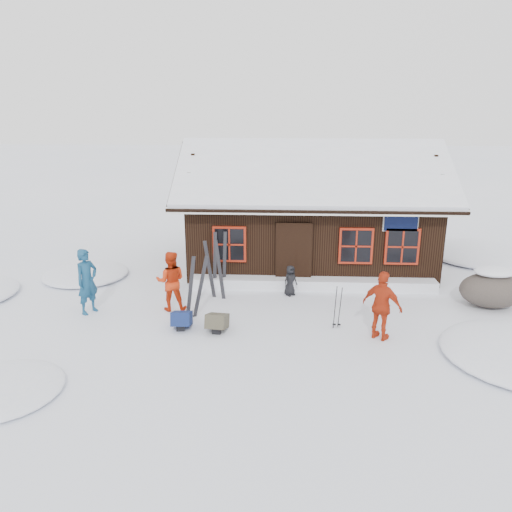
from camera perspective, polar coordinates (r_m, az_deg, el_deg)
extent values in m
plane|color=white|center=(13.60, 0.62, -6.95)|extent=(120.00, 120.00, 0.00)
cube|color=black|center=(17.97, 6.09, 3.13)|extent=(8.00, 5.00, 2.50)
cube|color=black|center=(16.13, 6.59, 9.13)|extent=(8.90, 3.14, 1.88)
cube|color=black|center=(19.05, 6.07, 10.33)|extent=(8.90, 3.14, 1.88)
cube|color=white|center=(16.11, 6.61, 9.63)|extent=(8.72, 3.07, 1.86)
cube|color=white|center=(19.04, 6.08, 10.75)|extent=(8.72, 3.07, 1.86)
cube|color=white|center=(17.51, 6.40, 12.61)|extent=(8.81, 0.22, 0.14)
cube|color=silver|center=(14.83, 6.81, 5.03)|extent=(8.90, 0.10, 0.20)
cube|color=black|center=(15.55, 4.32, 0.03)|extent=(1.00, 0.10, 2.00)
cube|color=black|center=(15.64, 16.25, 3.86)|extent=(1.00, 0.06, 0.60)
cube|color=maroon|center=(15.52, -3.05, 1.37)|extent=(1.04, 0.10, 1.14)
cube|color=black|center=(15.48, -3.06, 1.33)|extent=(0.90, 0.04, 1.00)
cube|color=maroon|center=(15.61, 11.34, 1.15)|extent=(1.04, 0.10, 1.14)
cube|color=black|center=(15.57, 11.36, 1.11)|extent=(0.90, 0.04, 1.00)
cube|color=maroon|center=(15.88, 16.35, 1.05)|extent=(1.04, 0.10, 1.14)
cube|color=black|center=(15.84, 16.38, 1.01)|extent=(0.90, 0.04, 1.00)
cube|color=white|center=(15.65, 6.47, -3.11)|extent=(7.60, 0.60, 0.35)
ellipsoid|color=white|center=(17.62, -18.85, -2.22)|extent=(2.80, 2.80, 0.34)
ellipsoid|color=white|center=(11.47, -26.98, -13.78)|extent=(2.40, 2.40, 0.29)
ellipsoid|color=white|center=(20.64, 24.16, -0.07)|extent=(4.00, 4.00, 0.48)
imported|color=navy|center=(14.30, -18.73, -2.76)|extent=(0.70, 0.79, 1.82)
imported|color=red|center=(13.96, -9.71, -2.83)|extent=(0.89, 0.73, 1.69)
imported|color=#B82F12|center=(12.42, 14.22, -5.56)|extent=(1.07, 0.95, 1.73)
imported|color=black|center=(14.96, 3.94, -2.80)|extent=(0.54, 0.51, 0.93)
ellipsoid|color=#544A43|center=(15.59, 25.33, -3.55)|extent=(1.77, 1.33, 0.97)
ellipsoid|color=white|center=(15.46, 25.53, -2.07)|extent=(1.11, 0.81, 0.25)
cube|color=black|center=(13.28, -7.51, -3.79)|extent=(0.28, 0.41, 1.76)
cube|color=black|center=(13.40, -6.37, -3.56)|extent=(0.47, 0.13, 1.76)
cube|color=black|center=(14.66, -5.32, -1.62)|extent=(0.33, 0.14, 1.82)
cube|color=black|center=(14.61, -4.16, -1.65)|extent=(0.33, 0.15, 1.82)
cube|color=black|center=(15.43, -4.72, -0.60)|extent=(0.16, 0.11, 1.85)
cube|color=black|center=(15.49, -3.61, -0.51)|extent=(0.18, 0.07, 1.85)
cylinder|color=black|center=(12.93, 9.02, -5.89)|extent=(0.08, 0.10, 1.15)
cylinder|color=black|center=(12.95, 9.57, -5.89)|extent=(0.08, 0.10, 1.15)
cube|color=navy|center=(13.03, -8.47, -7.43)|extent=(0.51, 0.66, 0.35)
cube|color=#454031|center=(12.77, -4.45, -7.78)|extent=(0.56, 0.71, 0.36)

